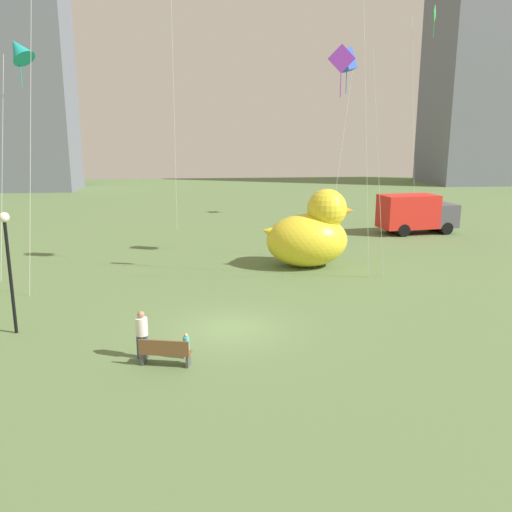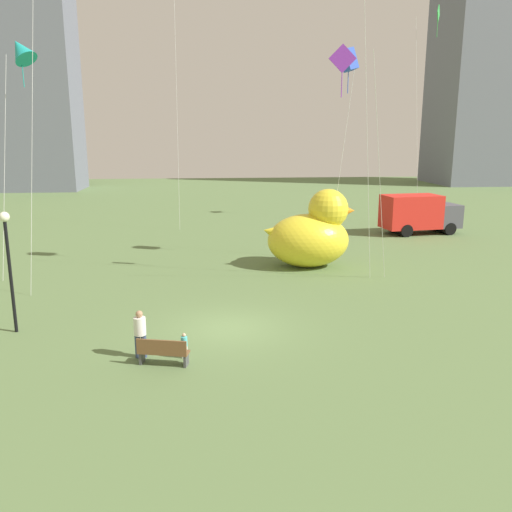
{
  "view_description": "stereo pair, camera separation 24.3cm",
  "coord_description": "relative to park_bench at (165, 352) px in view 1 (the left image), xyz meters",
  "views": [
    {
      "loc": [
        -1.04,
        -18.83,
        7.18
      ],
      "look_at": [
        1.32,
        3.12,
        2.07
      ],
      "focal_mm": 37.09,
      "sensor_mm": 36.0,
      "label": 1
    },
    {
      "loc": [
        -0.79,
        -18.86,
        7.18
      ],
      "look_at": [
        1.32,
        3.12,
        2.07
      ],
      "focal_mm": 37.09,
      "sensor_mm": 36.0,
      "label": 2
    }
  ],
  "objects": [
    {
      "name": "kite_teal",
      "position": [
        -7.22,
        12.01,
        10.6
      ],
      "size": [
        2.5,
        2.78,
        11.87
      ],
      "color": "silver",
      "rests_on": "ground"
    },
    {
      "name": "city_skyline",
      "position": [
        3.33,
        59.24,
        15.11
      ],
      "size": [
        83.02,
        13.3,
        37.81
      ],
      "color": "#9E938C",
      "rests_on": "ground"
    },
    {
      "name": "lamppost",
      "position": [
        -5.66,
        3.48,
        2.62
      ],
      "size": [
        0.37,
        0.37,
        4.5
      ],
      "color": "black",
      "rests_on": "ground"
    },
    {
      "name": "box_truck",
      "position": [
        17.0,
        21.3,
        0.96
      ],
      "size": [
        5.88,
        2.99,
        2.85
      ],
      "color": "red",
      "rests_on": "ground"
    },
    {
      "name": "kite_blue",
      "position": [
        9.14,
        13.07,
        10.45
      ],
      "size": [
        1.24,
        1.11,
        11.64
      ],
      "color": "silver",
      "rests_on": "ground"
    },
    {
      "name": "giant_inflatable_duck",
      "position": [
        7.21,
        12.29,
        1.35
      ],
      "size": [
        5.17,
        3.32,
        4.28
      ],
      "color": "yellow",
      "rests_on": "ground"
    },
    {
      "name": "kite_purple",
      "position": [
        7.93,
        9.03,
        9.58
      ],
      "size": [
        3.39,
        3.34,
        11.16
      ],
      "color": "silver",
      "rests_on": "ground"
    },
    {
      "name": "ground_plane",
      "position": [
        2.24,
        3.06,
        -0.47
      ],
      "size": [
        140.0,
        140.0,
        0.0
      ],
      "primitive_type": "plane",
      "color": "#5A7444"
    },
    {
      "name": "person_child",
      "position": [
        0.65,
        0.49,
        0.0
      ],
      "size": [
        0.21,
        0.21,
        0.87
      ],
      "color": "silver",
      "rests_on": "ground"
    },
    {
      "name": "person_adult",
      "position": [
        -0.77,
        0.7,
        0.42
      ],
      "size": [
        0.4,
        0.4,
        1.61
      ],
      "color": "#38476B",
      "rests_on": "ground"
    },
    {
      "name": "park_bench",
      "position": [
        0.0,
        0.0,
        0.0
      ],
      "size": [
        1.68,
        0.82,
        0.9
      ],
      "color": "brown",
      "rests_on": "ground"
    },
    {
      "name": "kite_green",
      "position": [
        19.39,
        26.22,
        14.74
      ],
      "size": [
        1.7,
        2.41,
        16.81
      ],
      "color": "silver",
      "rests_on": "ground"
    }
  ]
}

